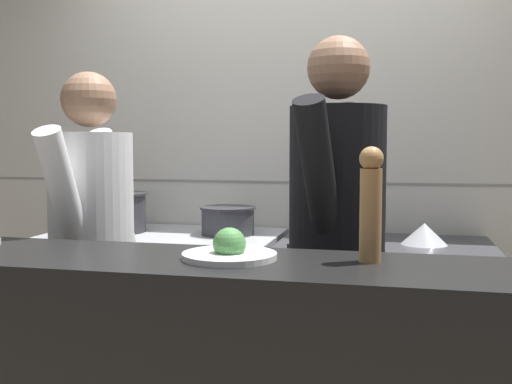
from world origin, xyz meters
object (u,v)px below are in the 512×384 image
oven_range (164,316)px  sauce_pot (228,220)px  stock_pot (115,211)px  chefs_knife (319,245)px  plated_dish_appetiser (229,251)px  chef_head_cook (92,255)px  chef_sous (337,246)px  mixing_bowl_steel (424,234)px  pepper_mill (371,202)px

oven_range → sauce_pot: sauce_pot is taller
stock_pot → chefs_knife: (1.12, -0.17, -0.11)m
plated_dish_appetiser → sauce_pot: bearing=106.2°
chef_head_cook → chef_sous: chef_sous is taller
chef_head_cook → oven_range: bearing=88.9°
mixing_bowl_steel → stock_pot: bearing=179.9°
chef_sous → chef_head_cook: bearing=-165.1°
sauce_pot → pepper_mill: bearing=-59.1°
sauce_pot → chef_head_cook: 0.87m
sauce_pot → chef_sous: chef_sous is taller
chefs_knife → chef_sous: bearing=-75.9°
stock_pot → chefs_knife: size_ratio=0.99×
stock_pot → plated_dish_appetiser: 1.65m
stock_pot → pepper_mill: 1.89m
stock_pot → chef_head_cook: (0.27, -0.75, -0.09)m
mixing_bowl_steel → plated_dish_appetiser: plated_dish_appetiser is taller
oven_range → chef_head_cook: bearing=-89.9°
chef_sous → stock_pot: bearing=162.1°
plated_dish_appetiser → pepper_mill: 0.42m
mixing_bowl_steel → pepper_mill: size_ratio=0.68×
oven_range → chef_sous: chef_sous is taller
mixing_bowl_steel → pepper_mill: pepper_mill is taller
pepper_mill → chef_sous: size_ratio=0.18×
sauce_pot → chefs_knife: size_ratio=0.84×
stock_pot → chef_sous: bearing=-28.8°
plated_dish_appetiser → chef_sous: bearing=68.5°
chef_head_cook → stock_pot: bearing=108.8°
stock_pot → pepper_mill: size_ratio=1.07×
sauce_pot → mixing_bowl_steel: bearing=-3.1°
oven_range → chefs_knife: bearing=-11.8°
chef_sous → oven_range: bearing=155.6°
sauce_pot → chefs_knife: (0.51, -0.22, -0.08)m
sauce_pot → chef_sous: size_ratio=0.16×
stock_pot → plated_dish_appetiser: size_ratio=1.26×
stock_pot → sauce_pot: 0.61m
chef_head_cook → chef_sous: bearing=2.8°
plated_dish_appetiser → oven_range: bearing=119.3°
chefs_knife → chef_sous: 0.54m
sauce_pot → chefs_knife: sauce_pot is taller
oven_range → stock_pot: 0.62m
chefs_knife → mixing_bowl_steel: bearing=19.7°
oven_range → plated_dish_appetiser: 1.62m
chefs_knife → plated_dish_appetiser: (-0.11, -1.13, 0.16)m
oven_range → sauce_pot: bearing=7.8°
oven_range → chefs_knife: size_ratio=3.51×
oven_range → sauce_pot: 0.63m
chef_head_cook → pepper_mill: bearing=-25.4°
mixing_bowl_steel → plated_dish_appetiser: 1.43m
pepper_mill → oven_range: bearing=131.7°
mixing_bowl_steel → chefs_knife: 0.51m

